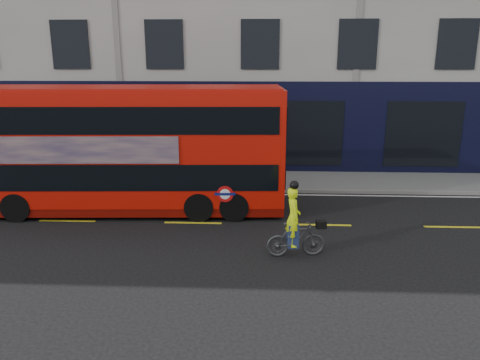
{
  "coord_description": "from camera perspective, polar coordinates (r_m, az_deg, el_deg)",
  "views": [
    {
      "loc": [
        6.1,
        -12.17,
        5.07
      ],
      "look_at": [
        5.48,
        1.32,
        1.46
      ],
      "focal_mm": 35.0,
      "sensor_mm": 36.0,
      "label": 1
    }
  ],
  "objects": [
    {
      "name": "ground",
      "position": [
        14.52,
        -22.55,
        -6.65
      ],
      "size": [
        120.0,
        120.0,
        0.0
      ],
      "primitive_type": "plane",
      "color": "black",
      "rests_on": "ground"
    },
    {
      "name": "pavement",
      "position": [
        20.27,
        -14.96,
        0.15
      ],
      "size": [
        60.0,
        3.0,
        0.12
      ],
      "primitive_type": "cube",
      "color": "slate",
      "rests_on": "ground"
    },
    {
      "name": "kerb",
      "position": [
        18.89,
        -16.29,
        -1.0
      ],
      "size": [
        60.0,
        0.12,
        0.13
      ],
      "primitive_type": "cube",
      "color": "gray",
      "rests_on": "ground"
    },
    {
      "name": "building_terrace",
      "position": [
        25.96,
        -11.67,
        20.04
      ],
      "size": [
        50.0,
        10.07,
        15.0
      ],
      "color": "#B6B3AC",
      "rests_on": "ground"
    },
    {
      "name": "road_edge_line",
      "position": [
        18.64,
        -16.57,
        -1.43
      ],
      "size": [
        58.0,
        0.1,
        0.01
      ],
      "primitive_type": "cube",
      "color": "silver",
      "rests_on": "ground"
    },
    {
      "name": "lane_dashes",
      "position": [
        15.8,
        -20.29,
        -4.69
      ],
      "size": [
        58.0,
        0.12,
        0.01
      ],
      "primitive_type": null,
      "color": "yellow",
      "rests_on": "ground"
    },
    {
      "name": "bus",
      "position": [
        15.7,
        -13.5,
        3.7
      ],
      "size": [
        10.32,
        2.84,
        4.11
      ],
      "rotation": [
        0.0,
        0.0,
        0.05
      ],
      "color": "red",
      "rests_on": "ground"
    },
    {
      "name": "cyclist",
      "position": [
        12.17,
        6.74,
        -6.24
      ],
      "size": [
        1.58,
        0.64,
        2.04
      ],
      "rotation": [
        0.0,
        0.0,
        0.14
      ],
      "color": "#3F4143",
      "rests_on": "ground"
    }
  ]
}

